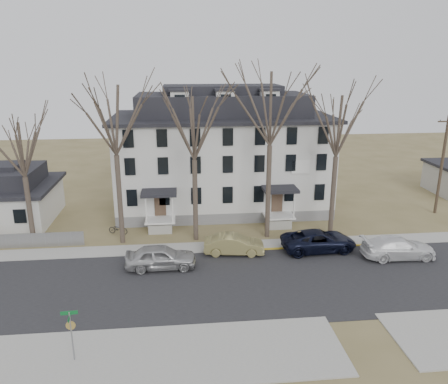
{
  "coord_description": "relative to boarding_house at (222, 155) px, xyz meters",
  "views": [
    {
      "loc": [
        -6.09,
        -23.88,
        14.39
      ],
      "look_at": [
        -2.74,
        9.0,
        4.29
      ],
      "focal_mm": 35.0,
      "sensor_mm": 36.0,
      "label": 1
    }
  ],
  "objects": [
    {
      "name": "tree_bungalow",
      "position": [
        -16.0,
        -8.15,
        2.74
      ],
      "size": [
        6.6,
        6.6,
        10.78
      ],
      "color": "#473B31",
      "rests_on": "ground"
    },
    {
      "name": "tree_mid_right",
      "position": [
        8.5,
        -8.15,
        4.22
      ],
      "size": [
        7.8,
        7.8,
        12.74
      ],
      "color": "#473B31",
      "rests_on": "ground"
    },
    {
      "name": "ground",
      "position": [
        2.0,
        -17.95,
        -5.38
      ],
      "size": [
        120.0,
        120.0,
        0.0
      ],
      "primitive_type": "plane",
      "color": "olive",
      "rests_on": "ground"
    },
    {
      "name": "car_tan",
      "position": [
        -0.2,
        -11.32,
        -4.62
      ],
      "size": [
        4.74,
        2.13,
        1.51
      ],
      "primitive_type": "imported",
      "rotation": [
        0.0,
        0.0,
        1.45
      ],
      "color": "olive",
      "rests_on": "ground"
    },
    {
      "name": "utility_pole_far",
      "position": [
        20.5,
        -3.95,
        -0.47
      ],
      "size": [
        2.0,
        0.28,
        9.5
      ],
      "color": "#3D3023",
      "rests_on": "ground"
    },
    {
      "name": "small_house",
      "position": [
        -20.0,
        -1.96,
        -3.13
      ],
      "size": [
        8.7,
        8.7,
        5.0
      ],
      "color": "silver",
      "rests_on": "ground"
    },
    {
      "name": "tree_center",
      "position": [
        3.0,
        -8.15,
        5.71
      ],
      "size": [
        9.0,
        9.0,
        14.7
      ],
      "color": "#473B31",
      "rests_on": "ground"
    },
    {
      "name": "bicycle_left",
      "position": [
        -9.57,
        -6.39,
        -4.93
      ],
      "size": [
        1.82,
        1.14,
        0.9
      ],
      "primitive_type": "imported",
      "rotation": [
        0.0,
        0.0,
        1.23
      ],
      "color": "black",
      "rests_on": "ground"
    },
    {
      "name": "yellow_curb",
      "position": [
        7.0,
        -10.85,
        -5.38
      ],
      "size": [
        14.0,
        0.25,
        0.06
      ],
      "primitive_type": "cube",
      "color": "gold",
      "rests_on": "ground"
    },
    {
      "name": "street_sign",
      "position": [
        -9.63,
        -22.87,
        -3.53
      ],
      "size": [
        0.8,
        0.8,
        2.83
      ],
      "rotation": [
        0.0,
        0.0,
        0.06
      ],
      "color": "gray",
      "rests_on": "ground"
    },
    {
      "name": "main_road",
      "position": [
        2.0,
        -15.95,
        -5.38
      ],
      "size": [
        120.0,
        10.0,
        0.04
      ],
      "primitive_type": "cube",
      "color": "#27272A",
      "rests_on": "ground"
    },
    {
      "name": "tree_mid_left",
      "position": [
        -3.0,
        -8.15,
        4.22
      ],
      "size": [
        7.8,
        7.8,
        12.74
      ],
      "color": "#473B31",
      "rests_on": "ground"
    },
    {
      "name": "car_navy",
      "position": [
        6.44,
        -11.36,
        -4.58
      ],
      "size": [
        5.92,
        2.99,
        1.61
      ],
      "primitive_type": "imported",
      "rotation": [
        0.0,
        0.0,
        1.63
      ],
      "color": "black",
      "rests_on": "ground"
    },
    {
      "name": "car_white",
      "position": [
        12.0,
        -13.23,
        -4.58
      ],
      "size": [
        5.54,
        2.36,
        1.59
      ],
      "primitive_type": "imported",
      "rotation": [
        0.0,
        0.0,
        1.55
      ],
      "color": "white",
      "rests_on": "ground"
    },
    {
      "name": "boarding_house",
      "position": [
        0.0,
        0.0,
        0.0
      ],
      "size": [
        20.8,
        12.36,
        12.05
      ],
      "color": "slate",
      "rests_on": "ground"
    },
    {
      "name": "tree_far_left",
      "position": [
        -9.0,
        -8.15,
        4.96
      ],
      "size": [
        8.4,
        8.4,
        13.72
      ],
      "color": "#473B31",
      "rests_on": "ground"
    },
    {
      "name": "far_sidewalk",
      "position": [
        2.0,
        -9.95,
        -5.38
      ],
      "size": [
        120.0,
        2.0,
        0.08
      ],
      "primitive_type": "cube",
      "color": "#A09F97",
      "rests_on": "ground"
    },
    {
      "name": "near_sidewalk_left",
      "position": [
        -6.0,
        -22.95,
        -5.38
      ],
      "size": [
        20.0,
        5.0,
        0.08
      ],
      "primitive_type": "cube",
      "color": "#A09F97",
      "rests_on": "ground"
    },
    {
      "name": "car_silver",
      "position": [
        -5.7,
        -13.17,
        -4.53
      ],
      "size": [
        5.02,
        2.04,
        1.71
      ],
      "primitive_type": "imported",
      "rotation": [
        0.0,
        0.0,
        1.58
      ],
      "color": "#ADADAD",
      "rests_on": "ground"
    }
  ]
}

